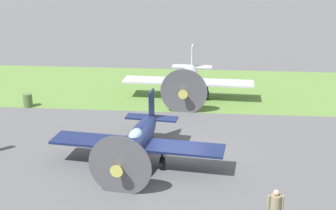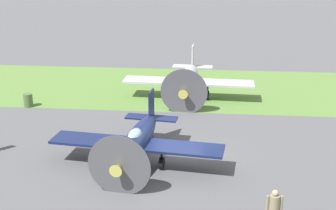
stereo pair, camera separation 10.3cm
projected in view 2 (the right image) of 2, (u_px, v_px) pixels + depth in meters
The scene contains 6 objects.
ground_plane at pixel (177, 158), 23.59m from camera, with size 160.00×160.00×0.00m, color #515154.
grass_verge at pixel (189, 88), 35.11m from camera, with size 120.00×11.00×0.01m, color #567A38.
airplane_lead at pixel (137, 140), 22.54m from camera, with size 8.60×6.82×3.05m.
airplane_wingman at pixel (189, 79), 32.47m from camera, with size 9.15×7.25×3.26m.
ground_crew_mechanic at pixel (274, 209), 17.28m from camera, with size 0.63×0.38×1.73m.
fuel_drum at pixel (28, 100), 30.90m from camera, with size 0.60×0.60×0.90m, color #476633.
Camera 2 is at (-1.47, 21.37, 10.26)m, focal length 49.54 mm.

